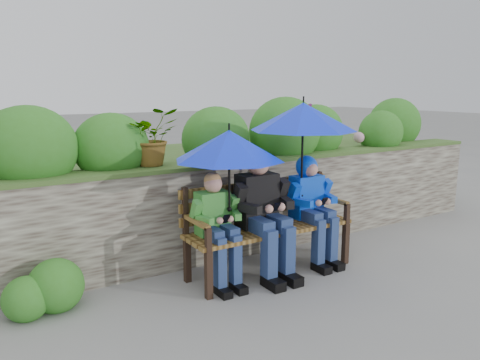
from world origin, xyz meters
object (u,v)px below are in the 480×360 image
boy_right (312,200)px  umbrella_right (303,117)px  umbrella_left (229,145)px  boy_middle (263,208)px  boy_left (217,222)px  park_bench (266,220)px

boy_right → umbrella_right: bearing=175.9°
boy_right → umbrella_right: 0.86m
umbrella_left → umbrella_right: umbrella_right is taller
boy_middle → umbrella_right: 0.97m
boy_middle → boy_right: (0.61, 0.02, -0.00)m
boy_left → boy_middle: bearing=-2.0°
boy_right → umbrella_left: umbrella_left is taller
boy_middle → umbrella_left: (-0.37, 0.00, 0.62)m
park_bench → umbrella_left: (-0.47, -0.09, 0.77)m
boy_left → umbrella_right: bearing=0.9°
boy_middle → umbrella_left: 0.72m
boy_left → boy_middle: boy_middle is taller
boy_left → boy_middle: 0.49m
boy_middle → boy_left: bearing=178.0°
park_bench → boy_middle: bearing=-137.6°
park_bench → boy_left: 0.59m
park_bench → boy_right: (0.52, -0.07, 0.15)m
boy_right → umbrella_right: (-0.13, 0.01, 0.84)m
umbrella_right → park_bench: bearing=171.8°
park_bench → boy_middle: boy_middle is taller
boy_left → boy_right: 1.10m
boy_middle → umbrella_right: size_ratio=1.16×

